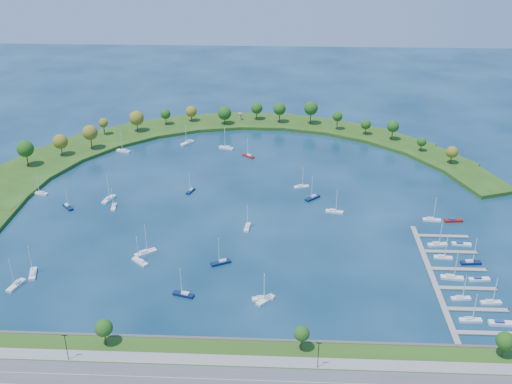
{
  "coord_description": "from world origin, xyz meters",
  "views": [
    {
      "loc": [
        17.13,
        -259.97,
        134.97
      ],
      "look_at": [
        5.0,
        5.0,
        4.0
      ],
      "focal_mm": 41.77,
      "sensor_mm": 36.0,
      "label": 1
    }
  ],
  "objects_px": {
    "dock_system": "(451,278)",
    "moored_boat_15": "(145,252)",
    "moored_boat_16": "(140,261)",
    "docked_boat_11": "(453,220)",
    "moored_boat_0": "(123,150)",
    "docked_boat_3": "(491,302)",
    "moored_boat_11": "(16,284)",
    "moored_boat_17": "(109,199)",
    "moored_boat_13": "(334,211)",
    "docked_boat_10": "(432,219)",
    "docked_boat_7": "(471,262)",
    "moored_boat_8": "(247,227)",
    "docked_boat_0": "(470,319)",
    "moored_boat_3": "(68,206)",
    "docked_boat_2": "(461,298)",
    "moored_boat_7": "(313,197)",
    "moored_boat_14": "(301,186)",
    "moored_boat_12": "(184,294)",
    "moored_boat_1": "(191,190)",
    "docked_boat_4": "(452,277)",
    "moored_boat_4": "(40,193)",
    "docked_boat_9": "(461,244)",
    "docked_boat_1": "(501,323)",
    "docked_boat_5": "(479,279)",
    "docked_boat_6": "(443,257)",
    "harbor_tower": "(240,117)",
    "moored_boat_20": "(221,262)",
    "moored_boat_18": "(248,155)",
    "moored_boat_9": "(114,206)",
    "moored_boat_6": "(226,147)",
    "moored_boat_5": "(33,273)",
    "moored_boat_2": "(187,142)",
    "moored_boat_19": "(266,299)",
    "moored_boat_10": "(262,298)",
    "docked_boat_8": "(437,244)"
  },
  "relations": [
    {
      "from": "harbor_tower",
      "to": "moored_boat_20",
      "type": "relative_size",
      "value": 0.38
    },
    {
      "from": "docked_boat_2",
      "to": "harbor_tower",
      "type": "bearing_deg",
      "value": 110.05
    },
    {
      "from": "docked_boat_3",
      "to": "moored_boat_12",
      "type": "bearing_deg",
      "value": 175.22
    },
    {
      "from": "moored_boat_2",
      "to": "moored_boat_7",
      "type": "relative_size",
      "value": 1.09
    },
    {
      "from": "moored_boat_19",
      "to": "docked_boat_11",
      "type": "relative_size",
      "value": 1.39
    },
    {
      "from": "moored_boat_11",
      "to": "moored_boat_12",
      "type": "bearing_deg",
      "value": 104.01
    },
    {
      "from": "moored_boat_7",
      "to": "moored_boat_14",
      "type": "xyz_separation_m",
      "value": [
        -5.41,
        12.77,
        -0.05
      ]
    },
    {
      "from": "dock_system",
      "to": "docked_boat_2",
      "type": "xyz_separation_m",
      "value": [
        0.24,
        -13.44,
        0.52
      ]
    },
    {
      "from": "moored_boat_6",
      "to": "docked_boat_1",
      "type": "bearing_deg",
      "value": 145.1
    },
    {
      "from": "moored_boat_0",
      "to": "moored_boat_12",
      "type": "height_order",
      "value": "moored_boat_0"
    },
    {
      "from": "moored_boat_5",
      "to": "moored_boat_10",
      "type": "height_order",
      "value": "moored_boat_5"
    },
    {
      "from": "docked_boat_6",
      "to": "moored_boat_1",
      "type": "bearing_deg",
      "value": 158.19
    },
    {
      "from": "moored_boat_12",
      "to": "docked_boat_11",
      "type": "relative_size",
      "value": 1.38
    },
    {
      "from": "moored_boat_12",
      "to": "docked_boat_11",
      "type": "bearing_deg",
      "value": -135.09
    },
    {
      "from": "harbor_tower",
      "to": "moored_boat_13",
      "type": "distance_m",
      "value": 136.27
    },
    {
      "from": "moored_boat_13",
      "to": "docked_boat_10",
      "type": "relative_size",
      "value": 1.02
    },
    {
      "from": "moored_boat_4",
      "to": "docked_boat_9",
      "type": "relative_size",
      "value": 1.35
    },
    {
      "from": "moored_boat_16",
      "to": "docked_boat_11",
      "type": "distance_m",
      "value": 144.16
    },
    {
      "from": "moored_boat_6",
      "to": "moored_boat_10",
      "type": "distance_m",
      "value": 151.31
    },
    {
      "from": "moored_boat_3",
      "to": "docked_boat_0",
      "type": "relative_size",
      "value": 1.0
    },
    {
      "from": "docked_boat_7",
      "to": "moored_boat_8",
      "type": "bearing_deg",
      "value": 160.16
    },
    {
      "from": "moored_boat_0",
      "to": "moored_boat_20",
      "type": "xyz_separation_m",
      "value": [
        69.73,
        -117.58,
        -0.01
      ]
    },
    {
      "from": "moored_boat_0",
      "to": "docked_boat_3",
      "type": "xyz_separation_m",
      "value": [
        172.49,
        -139.84,
        -0.04
      ]
    },
    {
      "from": "docked_boat_2",
      "to": "moored_boat_16",
      "type": "bearing_deg",
      "value": 164.68
    },
    {
      "from": "moored_boat_8",
      "to": "moored_boat_19",
      "type": "xyz_separation_m",
      "value": [
        10.04,
        -54.44,
        0.02
      ]
    },
    {
      "from": "moored_boat_19",
      "to": "docked_boat_0",
      "type": "height_order",
      "value": "moored_boat_19"
    },
    {
      "from": "moored_boat_14",
      "to": "moored_boat_20",
      "type": "xyz_separation_m",
      "value": [
        -34.66,
        -73.64,
        0.03
      ]
    },
    {
      "from": "dock_system",
      "to": "moored_boat_15",
      "type": "height_order",
      "value": "moored_boat_15"
    },
    {
      "from": "moored_boat_8",
      "to": "docked_boat_5",
      "type": "height_order",
      "value": "moored_boat_8"
    },
    {
      "from": "moored_boat_7",
      "to": "moored_boat_11",
      "type": "relative_size",
      "value": 1.0
    },
    {
      "from": "docked_boat_0",
      "to": "docked_boat_4",
      "type": "bearing_deg",
      "value": 87.48
    },
    {
      "from": "docked_boat_0",
      "to": "docked_boat_6",
      "type": "distance_m",
      "value": 41.26
    },
    {
      "from": "moored_boat_18",
      "to": "docked_boat_1",
      "type": "height_order",
      "value": "moored_boat_18"
    },
    {
      "from": "docked_boat_1",
      "to": "docked_boat_5",
      "type": "bearing_deg",
      "value": 92.21
    },
    {
      "from": "moored_boat_12",
      "to": "moored_boat_15",
      "type": "height_order",
      "value": "moored_boat_15"
    },
    {
      "from": "docked_boat_0",
      "to": "moored_boat_7",
      "type": "bearing_deg",
      "value": 116.5
    },
    {
      "from": "moored_boat_5",
      "to": "docked_boat_4",
      "type": "distance_m",
      "value": 166.53
    },
    {
      "from": "moored_boat_6",
      "to": "docked_boat_8",
      "type": "xyz_separation_m",
      "value": [
        101.35,
        -106.76,
        -0.02
      ]
    },
    {
      "from": "moored_boat_1",
      "to": "docked_boat_10",
      "type": "bearing_deg",
      "value": 95.78
    },
    {
      "from": "dock_system",
      "to": "moored_boat_2",
      "type": "relative_size",
      "value": 5.84
    },
    {
      "from": "docked_boat_3",
      "to": "docked_boat_5",
      "type": "relative_size",
      "value": 1.34
    },
    {
      "from": "docked_boat_3",
      "to": "moored_boat_7",
      "type": "bearing_deg",
      "value": 122.08
    },
    {
      "from": "docked_boat_0",
      "to": "moored_boat_3",
      "type": "bearing_deg",
      "value": 152.75
    },
    {
      "from": "moored_boat_3",
      "to": "moored_boat_16",
      "type": "xyz_separation_m",
      "value": [
        45.83,
        -46.73,
        0.02
      ]
    },
    {
      "from": "docked_boat_4",
      "to": "docked_boat_5",
      "type": "bearing_deg",
      "value": 2.83
    },
    {
      "from": "moored_boat_9",
      "to": "moored_boat_18",
      "type": "distance_m",
      "value": 90.89
    },
    {
      "from": "moored_boat_1",
      "to": "moored_boat_14",
      "type": "bearing_deg",
      "value": 115.67
    },
    {
      "from": "moored_boat_11",
      "to": "moored_boat_15",
      "type": "distance_m",
      "value": 51.81
    },
    {
      "from": "moored_boat_11",
      "to": "moored_boat_17",
      "type": "distance_m",
      "value": 75.88
    },
    {
      "from": "moored_boat_12",
      "to": "moored_boat_14",
      "type": "height_order",
      "value": "moored_boat_12"
    }
  ]
}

